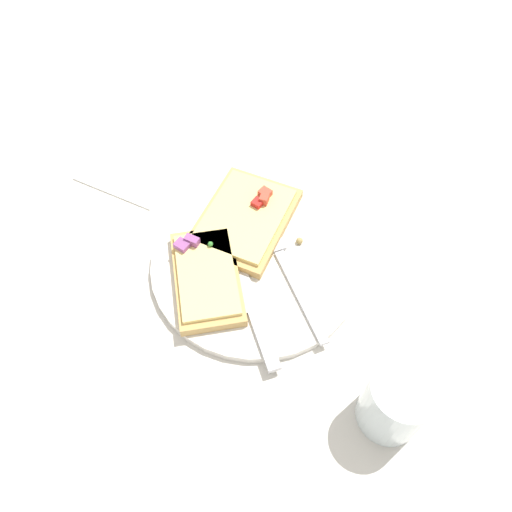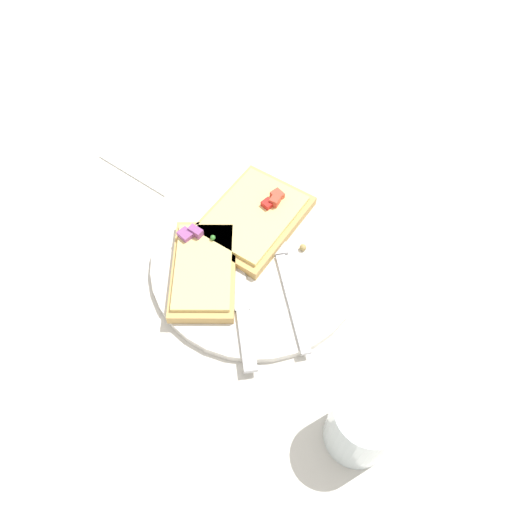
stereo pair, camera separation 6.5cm
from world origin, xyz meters
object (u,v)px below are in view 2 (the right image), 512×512
Objects in this scene: plate at (256,263)px; knife at (242,304)px; pizza_slice_main at (253,217)px; drinking_glass at (362,425)px; fork at (283,265)px; pizza_slice_corner at (204,268)px; napkin at (150,159)px.

knife is (0.03, -0.07, 0.01)m from plate.
knife is at bearing 27.88° from pizza_slice_main.
knife is 1.83× the size of drinking_glass.
drinking_glass is (0.26, -0.17, 0.02)m from pizza_slice_main.
plate is at bearing -22.42° from knife.
plate is at bearing 37.13° from pizza_slice_main.
drinking_glass reaches higher than fork.
pizza_slice_main is (-0.04, 0.05, 0.02)m from plate.
drinking_glass is at bearing -172.21° from fork.
pizza_slice_main is at bearing -13.86° from knife.
pizza_slice_main is at bearing -37.18° from pizza_slice_corner.
napkin is at bearing -94.67° from pizza_slice_main.
pizza_slice_corner is (-0.08, -0.07, 0.01)m from fork.
fork is 0.08m from knife.
plate is 0.04m from fork.
pizza_slice_corner reaches higher than napkin.
pizza_slice_corner is (-0.04, -0.06, 0.02)m from plate.
plate is 1.75× the size of pizza_slice_main.
knife is at bearing 165.41° from drinking_glass.
drinking_glass reaches higher than pizza_slice_corner.
plate is 0.25m from drinking_glass.
fork is at bearing -84.20° from pizza_slice_corner.
pizza_slice_main reaches higher than plate.
plate is 2.03× the size of napkin.
napkin is (-0.21, 0.01, -0.02)m from pizza_slice_main.
fork is 2.01× the size of drinking_glass.
knife is 0.13m from pizza_slice_main.
pizza_slice_corner is (-0.00, -0.11, 0.00)m from pizza_slice_main.
pizza_slice_main is at bearing 147.65° from drinking_glass.
knife is at bearing 126.94° from fork.
plate is 0.26m from napkin.
drinking_glass reaches higher than napkin.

